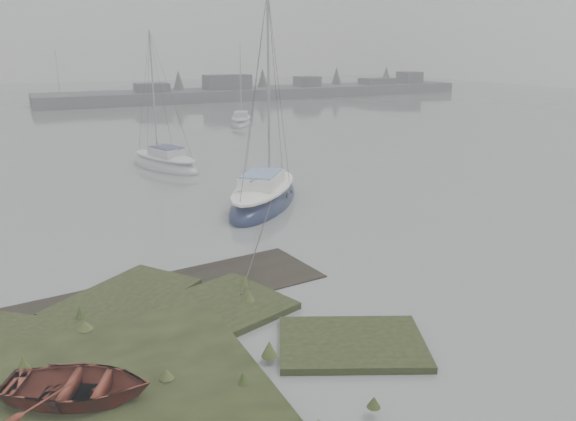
# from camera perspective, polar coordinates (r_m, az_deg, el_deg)

# --- Properties ---
(ground) EXTENTS (160.00, 160.00, 0.00)m
(ground) POSITION_cam_1_polar(r_m,az_deg,el_deg) (41.79, -17.28, 6.01)
(ground) COLOR slate
(ground) RESTS_ON ground
(far_shoreline) EXTENTS (60.00, 8.00, 4.15)m
(far_shoreline) POSITION_cam_1_polar(r_m,az_deg,el_deg) (80.04, -1.69, 12.01)
(far_shoreline) COLOR #4C4F51
(far_shoreline) RESTS_ON ground
(sailboat_main) EXTENTS (6.42, 7.01, 10.12)m
(sailboat_main) POSITION_cam_1_polar(r_m,az_deg,el_deg) (25.68, -2.46, 1.25)
(sailboat_main) COLOR #121B3B
(sailboat_main) RESTS_ON ground
(sailboat_white) EXTENTS (3.85, 6.32, 8.47)m
(sailboat_white) POSITION_cam_1_polar(r_m,az_deg,el_deg) (34.26, -12.36, 4.66)
(sailboat_white) COLOR silver
(sailboat_white) RESTS_ON ground
(sailboat_far_b) EXTENTS (4.01, 5.76, 7.78)m
(sailboat_far_b) POSITION_cam_1_polar(r_m,az_deg,el_deg) (52.55, -4.78, 8.96)
(sailboat_far_b) COLOR #A6A9AF
(sailboat_far_b) RESTS_ON ground
(sailboat_far_c) EXTENTS (5.26, 2.80, 7.08)m
(sailboat_far_c) POSITION_cam_1_polar(r_m,az_deg,el_deg) (74.01, -21.54, 10.04)
(sailboat_far_c) COLOR silver
(sailboat_far_c) RESTS_ON ground
(dinghy) EXTENTS (3.56, 3.19, 0.61)m
(dinghy) POSITION_cam_1_polar(r_m,az_deg,el_deg) (12.44, -20.61, -16.31)
(dinghy) COLOR maroon
(dinghy) RESTS_ON marsh_bank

